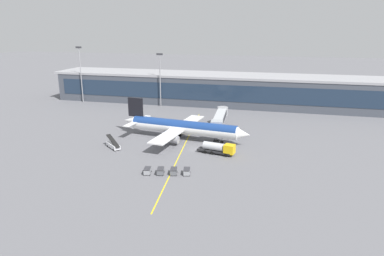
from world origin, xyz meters
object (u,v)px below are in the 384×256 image
Objects in this scene: belt_loader at (113,145)px; baggage_cart_2 at (174,171)px; main_airliner at (183,127)px; fuel_tanker at (219,148)px; baggage_cart_1 at (161,171)px; baggage_cart_3 at (187,171)px; baggage_cart_0 at (147,171)px.

baggage_cart_2 is (22.78, -13.73, -0.21)m from belt_loader.
main_airliner is 14.82× the size of baggage_cart_2.
belt_loader reaches higher than fuel_tanker.
main_airliner reaches higher than baggage_cart_1.
fuel_tanker is 3.81× the size of baggage_cart_3.
baggage_cart_2 is (5.23, -27.20, -3.16)m from main_airliner.
main_airliner reaches higher than fuel_tanker.
baggage_cart_3 is at bearing 11.84° from baggage_cart_0.
baggage_cart_0 and baggage_cart_2 have the same top height.
main_airliner is 7.02× the size of belt_loader.
baggage_cart_2 is (-8.15, -16.42, -0.96)m from fuel_tanker.
main_airliner reaches higher than baggage_cart_2.
baggage_cart_0 and baggage_cart_3 have the same top height.
fuel_tanker is 20.49m from baggage_cart_1.
belt_loader is at bearing 137.67° from baggage_cart_0.
fuel_tanker is 3.81× the size of baggage_cart_0.
baggage_cart_3 is at bearing -107.67° from fuel_tanker.
belt_loader is at bearing 148.92° from baggage_cart_2.
baggage_cart_1 is 1.00× the size of baggage_cart_2.
baggage_cart_1 is 6.40m from baggage_cart_3.
baggage_cart_1 and baggage_cart_2 have the same top height.
main_airliner is 22.32m from belt_loader.
fuel_tanker is 31.06m from belt_loader.
main_airliner is at bearing 141.14° from fuel_tanker.
baggage_cart_2 is at bearing -116.40° from fuel_tanker.
baggage_cart_1 is (19.65, -14.39, -0.21)m from belt_loader.
belt_loader is 2.11× the size of baggage_cart_0.
fuel_tanker is (13.38, -10.78, -2.19)m from main_airliner.
baggage_cart_1 is at bearing -36.21° from belt_loader.
fuel_tanker is at bearing -38.86° from main_airliner.
belt_loader is 22.34m from baggage_cart_0.
main_airliner is at bearing 107.48° from baggage_cart_3.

